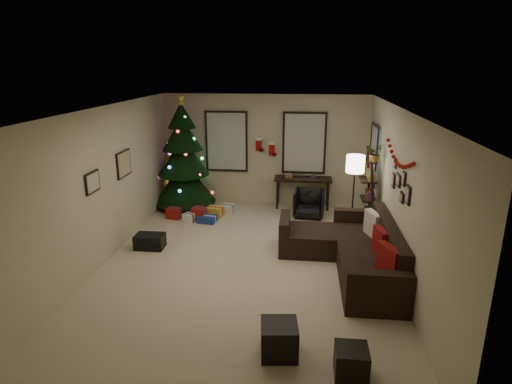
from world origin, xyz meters
TOP-DOWN VIEW (x-y plane):
  - floor at (0.00, 0.00)m, footprint 7.00×7.00m
  - ceiling at (0.00, 0.00)m, footprint 7.00×7.00m
  - wall_back at (0.00, 3.50)m, footprint 5.00×0.00m
  - wall_front at (0.00, -3.50)m, footprint 5.00×0.00m
  - wall_left at (-2.50, 0.00)m, footprint 0.00×7.00m
  - wall_right at (2.50, 0.00)m, footprint 0.00×7.00m
  - window_back_left at (-0.95, 3.47)m, footprint 1.05×0.06m
  - window_back_right at (0.95, 3.47)m, footprint 1.05×0.06m
  - window_right_wall at (2.47, 2.55)m, footprint 0.06×0.90m
  - christmas_tree at (-1.91, 2.95)m, footprint 1.49×1.49m
  - presents at (-1.41, 2.23)m, footprint 1.50×1.01m
  - sofa at (1.83, 0.11)m, footprint 1.94×2.81m
  - pillow_red_a at (2.21, -0.99)m, footprint 0.30×0.50m
  - pillow_red_b at (2.21, -0.27)m, footprint 0.19×0.46m
  - pillow_cream at (2.21, 0.54)m, footprint 0.26×0.48m
  - ottoman_near at (0.71, -2.37)m, footprint 0.48×0.48m
  - ottoman_far at (1.54, -2.64)m, footprint 0.37×0.37m
  - desk at (0.95, 3.22)m, footprint 1.38×0.49m
  - desk_chair at (1.11, 2.57)m, footprint 0.67×0.63m
  - bookshelf at (2.30, 1.70)m, footprint 0.30×0.53m
  - potted_plant at (2.30, 1.50)m, footprint 0.52×0.52m
  - floor_lamp at (1.95, 1.48)m, footprint 0.36×0.36m
  - art_map at (-2.48, 0.86)m, footprint 0.04×0.60m
  - art_abstract at (-2.48, -0.41)m, footprint 0.04×0.45m
  - gallery at (2.48, -0.07)m, footprint 0.03×1.25m
  - garland at (2.45, 0.13)m, footprint 0.08×1.90m
  - stocking_left at (-0.14, 3.44)m, footprint 0.20×0.05m
  - stocking_right at (0.19, 3.33)m, footprint 0.20×0.05m
  - storage_bin at (-1.93, 0.47)m, footprint 0.55×0.37m

SIDE VIEW (x-z plane):
  - floor at x=0.00m, z-range 0.00..0.00m
  - presents at x=-1.41m, z-range -0.03..0.27m
  - storage_bin at x=-1.93m, z-range 0.00..0.27m
  - ottoman_far at x=1.54m, z-range 0.00..0.35m
  - ottoman_near at x=0.71m, z-range 0.00..0.42m
  - sofa at x=1.83m, z-range -0.15..0.73m
  - desk_chair at x=1.11m, z-range 0.00..0.64m
  - pillow_cream at x=2.21m, z-range 0.40..0.86m
  - pillow_red_a at x=2.21m, z-range 0.40..0.88m
  - pillow_red_b at x=2.21m, z-range 0.42..0.86m
  - desk at x=0.95m, z-range 0.28..1.03m
  - bookshelf at x=2.30m, z-range -0.03..1.77m
  - christmas_tree at x=-1.91m, z-range -0.24..2.53m
  - wall_left at x=-2.50m, z-range -2.15..4.85m
  - wall_right at x=2.50m, z-range -2.15..4.85m
  - wall_back at x=0.00m, z-range -1.15..3.85m
  - wall_front at x=0.00m, z-range -1.15..3.85m
  - floor_lamp at x=1.95m, z-range 0.57..2.25m
  - stocking_right at x=0.19m, z-range 1.25..1.61m
  - window_right_wall at x=2.47m, z-range 0.85..2.15m
  - stocking_left at x=-0.14m, z-range 1.33..1.69m
  - art_abstract at x=-2.48m, z-range 1.36..1.71m
  - window_back_left at x=-0.95m, z-range 0.80..2.30m
  - window_back_right at x=0.95m, z-range 0.80..2.30m
  - art_map at x=-2.48m, z-range 1.30..1.80m
  - gallery at x=2.48m, z-range 1.30..1.84m
  - potted_plant at x=2.30m, z-range 1.56..2.00m
  - garland at x=2.45m, z-range 1.81..2.11m
  - ceiling at x=0.00m, z-range 2.70..2.70m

